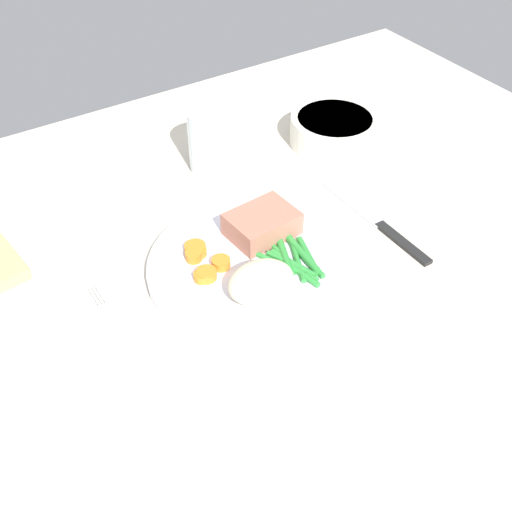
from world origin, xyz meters
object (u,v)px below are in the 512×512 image
Objects in this scene: water_glass at (214,144)px; salad_bowl at (334,129)px; dinner_plate at (256,267)px; fork at (119,333)px; knife at (375,221)px; meat_portion at (262,224)px.

water_glass is 18.63cm from salad_bowl.
water_glass is at bearing 72.38° from dinner_plate.
dinner_plate is 1.97× the size of salad_bowl.
fork is 35.27cm from knife.
fork is 1.28× the size of salad_bowl.
knife is at bearing -111.55° from salad_bowl.
salad_bowl reaches higher than fork.
salad_bowl is (7.10, 17.98, 2.20)cm from knife.
water_glass is at bearing 117.86° from knife.
fork is at bearing -179.15° from dinner_plate.
knife is 1.59× the size of salad_bowl.
fork is at bearing -157.04° from salad_bowl.
knife is 2.26× the size of water_glass.
knife is at bearing -16.50° from meat_portion.
meat_portion is at bearing 49.40° from dinner_plate.
meat_portion is at bearing 164.42° from knife.
fork is at bearing -138.02° from water_glass.
fork is 0.81× the size of knife.
dinner_plate is at bearing -144.72° from salad_bowl.
fork is (-17.36, -0.26, -0.60)cm from dinner_plate.
dinner_plate is 1.24× the size of knife.
meat_portion is at bearing 10.04° from fork.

